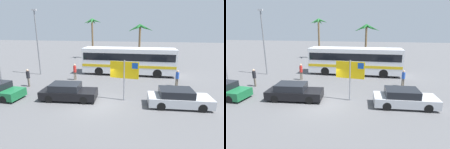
{
  "view_description": "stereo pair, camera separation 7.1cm",
  "coord_description": "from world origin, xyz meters",
  "views": [
    {
      "loc": [
        3.3,
        -11.91,
        5.57
      ],
      "look_at": [
        0.61,
        3.83,
        1.3
      ],
      "focal_mm": 28.39,
      "sensor_mm": 36.0,
      "label": 1
    },
    {
      "loc": [
        3.37,
        -11.9,
        5.57
      ],
      "look_at": [
        0.61,
        3.83,
        1.3
      ],
      "focal_mm": 28.39,
      "sensor_mm": 36.0,
      "label": 2
    }
  ],
  "objects": [
    {
      "name": "car_black",
      "position": [
        -2.32,
        0.45,
        0.64
      ],
      "size": [
        4.46,
        2.01,
        1.32
      ],
      "rotation": [
        0.0,
        0.0,
        0.08
      ],
      "color": "black",
      "rests_on": "ground"
    },
    {
      "name": "pedestrian_by_bus",
      "position": [
        -7.41,
        2.86,
        1.02
      ],
      "size": [
        0.32,
        0.32,
        1.72
      ],
      "rotation": [
        0.0,
        0.0,
        0.93
      ],
      "color": "#706656",
      "rests_on": "ground"
    },
    {
      "name": "palm_tree_seaside",
      "position": [
        2.84,
        16.42,
        5.05
      ],
      "size": [
        4.06,
        4.29,
        6.04
      ],
      "color": "brown",
      "rests_on": "ground"
    },
    {
      "name": "bus_front_coach",
      "position": [
        1.7,
        9.24,
        1.78
      ],
      "size": [
        10.9,
        2.67,
        3.17
      ],
      "color": "white",
      "rests_on": "ground"
    },
    {
      "name": "car_silver",
      "position": [
        6.0,
        0.57,
        0.64
      ],
      "size": [
        4.49,
        1.95,
        1.32
      ],
      "rotation": [
        0.0,
        0.0,
        0.06
      ],
      "color": "#B7BABF",
      "rests_on": "ground"
    },
    {
      "name": "ground",
      "position": [
        0.0,
        0.0,
        0.0
      ],
      "size": [
        120.0,
        120.0,
        0.0
      ],
      "primitive_type": "plane",
      "color": "#565659"
    },
    {
      "name": "palm_tree_inland",
      "position": [
        -5.65,
        19.45,
        5.58
      ],
      "size": [
        3.08,
        3.21,
        7.07
      ],
      "color": "brown",
      "rests_on": "ground"
    },
    {
      "name": "ferry_sign",
      "position": [
        2.08,
        1.03,
        2.33
      ],
      "size": [
        2.19,
        0.29,
        3.2
      ],
      "rotation": [
        0.0,
        0.0,
        -0.1
      ],
      "color": "gray",
      "rests_on": "ground"
    },
    {
      "name": "pedestrian_near_sign",
      "position": [
        -3.79,
        5.72,
        1.06
      ],
      "size": [
        0.32,
        0.32,
        1.78
      ],
      "rotation": [
        0.0,
        0.0,
        5.61
      ],
      "color": "#706656",
      "rests_on": "ground"
    },
    {
      "name": "lamp_post_left_side",
      "position": [
        -8.83,
        7.25,
        4.09
      ],
      "size": [
        0.56,
        0.2,
        7.53
      ],
      "color": "slate",
      "rests_on": "ground"
    },
    {
      "name": "pedestrian_crossing_lot",
      "position": [
        6.74,
        5.34,
        0.93
      ],
      "size": [
        0.32,
        0.32,
        1.59
      ],
      "rotation": [
        0.0,
        0.0,
        5.22
      ],
      "color": "#706656",
      "rests_on": "ground"
    }
  ]
}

